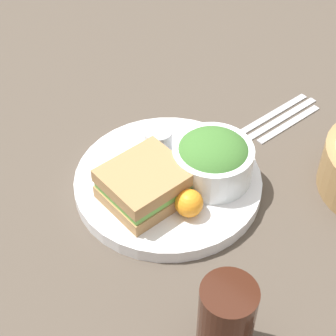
{
  "coord_description": "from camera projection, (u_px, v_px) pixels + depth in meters",
  "views": [
    {
      "loc": [
        0.45,
        0.37,
        0.62
      ],
      "look_at": [
        0.0,
        0.0,
        0.04
      ],
      "focal_mm": 60.0,
      "sensor_mm": 36.0,
      "label": 1
    }
  ],
  "objects": [
    {
      "name": "spoon",
      "position": [
        289.0,
        124.0,
        0.96
      ],
      "size": [
        0.15,
        0.04,
        0.01
      ],
      "primitive_type": "cube",
      "rotation": [
        0.0,
        0.0,
        2.95
      ],
      "color": "#B2B2B7",
      "rests_on": "ground_plane"
    },
    {
      "name": "sandwich",
      "position": [
        144.0,
        184.0,
        0.79
      ],
      "size": [
        0.13,
        0.12,
        0.05
      ],
      "color": "#A37A4C",
      "rests_on": "plate"
    },
    {
      "name": "drink_glass",
      "position": [
        226.0,
        322.0,
        0.63
      ],
      "size": [
        0.06,
        0.06,
        0.12
      ],
      "primitive_type": "cylinder",
      "color": "#38190F",
      "rests_on": "ground_plane"
    },
    {
      "name": "plate",
      "position": [
        168.0,
        182.0,
        0.85
      ],
      "size": [
        0.28,
        0.28,
        0.02
      ],
      "primitive_type": "cylinder",
      "color": "silver",
      "rests_on": "ground_plane"
    },
    {
      "name": "orange_wedge",
      "position": [
        189.0,
        203.0,
        0.78
      ],
      "size": [
        0.04,
        0.04,
        0.04
      ],
      "primitive_type": "sphere",
      "color": "orange",
      "rests_on": "plate"
    },
    {
      "name": "salad_bowl",
      "position": [
        213.0,
        159.0,
        0.82
      ],
      "size": [
        0.12,
        0.12,
        0.07
      ],
      "color": "white",
      "rests_on": "plate"
    },
    {
      "name": "fork",
      "position": [
        274.0,
        113.0,
        0.98
      ],
      "size": [
        0.16,
        0.04,
        0.01
      ],
      "primitive_type": "cube",
      "rotation": [
        0.0,
        0.0,
        2.95
      ],
      "color": "#B2B2B7",
      "rests_on": "ground_plane"
    },
    {
      "name": "ground_plane",
      "position": [
        168.0,
        187.0,
        0.85
      ],
      "size": [
        4.0,
        4.0,
        0.0
      ],
      "primitive_type": "plane",
      "color": "#4C4238"
    },
    {
      "name": "dressing_cup",
      "position": [
        158.0,
        140.0,
        0.87
      ],
      "size": [
        0.04,
        0.04,
        0.04
      ],
      "primitive_type": "cylinder",
      "color": "#B7B7BC",
      "rests_on": "plate"
    },
    {
      "name": "knife",
      "position": [
        281.0,
        118.0,
        0.97
      ],
      "size": [
        0.17,
        0.04,
        0.01
      ],
      "primitive_type": "cube",
      "rotation": [
        0.0,
        0.0,
        2.95
      ],
      "color": "#B2B2B7",
      "rests_on": "ground_plane"
    }
  ]
}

